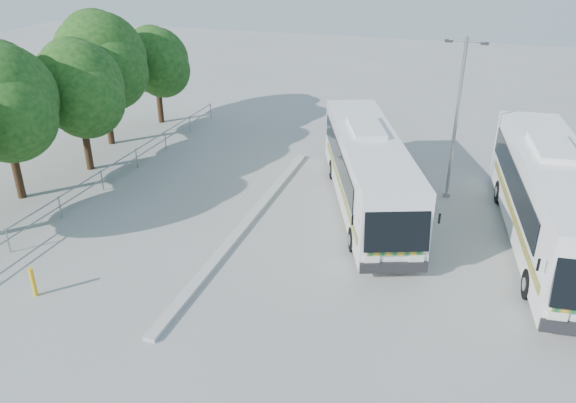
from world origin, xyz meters
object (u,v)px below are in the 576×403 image
(tree_far_c, at_px, (79,87))
(lamppost, at_px, (457,113))
(coach_main, at_px, (368,170))
(bollard, at_px, (33,282))
(tree_far_b, at_px, (2,100))
(tree_far_e, at_px, (156,61))
(tree_far_d, at_px, (101,59))
(coach_adjacent, at_px, (550,199))

(tree_far_c, bearing_deg, lamppost, 7.07)
(coach_main, xyz_separation_m, bollard, (-9.23, -10.00, -1.27))
(bollard, bearing_deg, tree_far_c, 116.24)
(tree_far_b, distance_m, tree_far_e, 12.13)
(tree_far_e, bearing_deg, coach_main, -29.50)
(tree_far_d, bearing_deg, bollard, -65.91)
(coach_adjacent, bearing_deg, tree_far_d, 161.78)
(tree_far_e, bearing_deg, tree_far_d, -98.63)
(tree_far_c, bearing_deg, tree_far_d, 107.83)
(tree_far_d, bearing_deg, lamppost, -4.64)
(tree_far_c, xyz_separation_m, tree_far_d, (-1.19, 3.70, 0.56))
(tree_far_e, distance_m, coach_adjacent, 23.88)
(coach_main, height_order, bollard, coach_main)
(tree_far_b, height_order, tree_far_e, tree_far_b)
(tree_far_b, xyz_separation_m, lamppost, (18.46, 6.08, -0.62))
(lamppost, height_order, bollard, lamppost)
(tree_far_c, height_order, coach_main, tree_far_c)
(coach_main, distance_m, bollard, 13.67)
(tree_far_b, relative_size, tree_far_c, 1.07)
(tree_far_c, bearing_deg, bollard, -63.76)
(tree_far_e, xyz_separation_m, lamppost, (18.07, -6.02, 0.06))
(tree_far_b, xyz_separation_m, bollard, (5.89, -6.24, -4.04))
(coach_adjacent, bearing_deg, lamppost, 132.46)
(tree_far_b, xyz_separation_m, coach_main, (15.13, 3.76, -2.77))
(tree_far_e, xyz_separation_m, bollard, (5.50, -18.34, -3.36))
(tree_far_c, distance_m, bollard, 11.90)
(tree_far_c, relative_size, tree_far_e, 1.10)
(tree_far_b, distance_m, tree_far_c, 4.01)
(coach_adjacent, distance_m, lamppost, 5.47)
(tree_far_d, bearing_deg, tree_far_b, -87.77)
(tree_far_c, distance_m, tree_far_d, 3.93)
(tree_far_d, height_order, bollard, tree_far_d)
(tree_far_d, xyz_separation_m, lamppost, (18.75, -1.52, -0.87))
(coach_main, height_order, coach_adjacent, coach_adjacent)
(tree_far_c, height_order, tree_far_d, tree_far_d)
(bollard, bearing_deg, tree_far_b, 133.37)
(tree_far_d, xyz_separation_m, bollard, (6.19, -13.84, -4.29))
(tree_far_c, xyz_separation_m, lamppost, (17.56, 2.18, -0.31))
(lamppost, bearing_deg, coach_main, -137.83)
(tree_far_b, relative_size, tree_far_e, 1.17)
(tree_far_e, relative_size, coach_adjacent, 0.46)
(coach_main, bearing_deg, bollard, -152.71)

